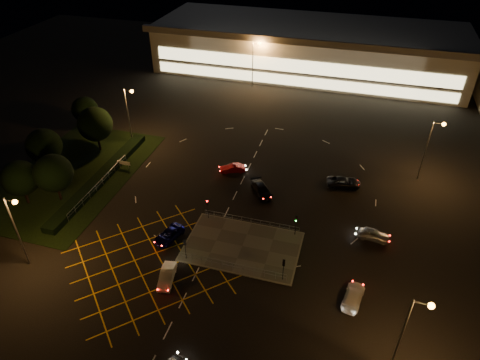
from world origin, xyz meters
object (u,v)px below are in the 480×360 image
(signal_ne, at_px, (296,221))
(car_right_silver, at_px, (373,234))
(signal_se, at_px, (284,266))
(car_far_dkgrey, at_px, (262,190))
(car_circ_red, at_px, (233,168))
(signal_sw, at_px, (185,245))
(car_approach_white, at_px, (353,296))
(signal_nw, at_px, (208,205))
(car_queue_white, at_px, (167,276))
(car_left_blue, at_px, (169,235))
(car_east_grey, at_px, (344,182))

(signal_ne, relative_size, car_right_silver, 0.74)
(signal_se, bearing_deg, car_far_dkgrey, -67.77)
(car_right_silver, xyz_separation_m, car_circ_red, (-21.87, 9.78, -0.08))
(signal_sw, xyz_separation_m, car_far_dkgrey, (5.65, 15.53, -1.65))
(signal_ne, xyz_separation_m, car_approach_white, (8.04, -8.70, -1.69))
(signal_se, distance_m, signal_nw, 14.41)
(car_queue_white, relative_size, car_right_silver, 0.99)
(signal_nw, relative_size, car_right_silver, 0.74)
(car_left_blue, height_order, car_far_dkgrey, car_far_dkgrey)
(car_east_grey, bearing_deg, car_left_blue, 119.75)
(signal_se, relative_size, signal_ne, 1.00)
(car_circ_red, bearing_deg, signal_nw, -21.42)
(signal_ne, distance_m, car_left_blue, 16.43)
(car_far_dkgrey, height_order, car_approach_white, car_far_dkgrey)
(signal_nw, xyz_separation_m, car_circ_red, (-0.13, 11.92, -1.73))
(signal_se, bearing_deg, signal_sw, 0.00)
(signal_sw, xyz_separation_m, car_east_grey, (17.13, 20.89, -1.65))
(signal_sw, relative_size, signal_ne, 1.00)
(signal_ne, bearing_deg, car_circ_red, 135.51)
(car_circ_red, height_order, car_east_grey, car_east_grey)
(car_circ_red, bearing_deg, car_right_silver, 43.85)
(car_queue_white, bearing_deg, signal_se, 5.18)
(car_circ_red, distance_m, car_east_grey, 17.29)
(car_right_silver, height_order, car_east_grey, car_right_silver)
(car_right_silver, bearing_deg, car_queue_white, 125.29)
(car_left_blue, xyz_separation_m, car_east_grey, (20.63, 18.08, 0.09))
(car_circ_red, relative_size, car_approach_white, 0.83)
(signal_se, xyz_separation_m, car_right_silver, (9.73, 10.13, -1.64))
(car_left_blue, relative_size, car_far_dkgrey, 0.90)
(signal_nw, bearing_deg, signal_sw, -90.00)
(car_queue_white, bearing_deg, car_approach_white, -2.83)
(car_far_dkgrey, bearing_deg, signal_nw, -162.81)
(signal_nw, relative_size, car_far_dkgrey, 0.63)
(car_east_grey, bearing_deg, signal_sw, 129.17)
(signal_nw, xyz_separation_m, signal_ne, (12.00, 0.00, 0.00))
(car_queue_white, bearing_deg, signal_ne, 31.36)
(car_queue_white, bearing_deg, signal_sw, 66.42)
(signal_nw, bearing_deg, car_circ_red, 90.64)
(signal_ne, bearing_deg, car_left_blue, -161.55)
(signal_ne, bearing_deg, signal_nw, 180.00)
(car_right_silver, height_order, car_circ_red, car_right_silver)
(signal_se, distance_m, car_circ_red, 23.38)
(signal_ne, relative_size, car_approach_white, 0.67)
(signal_se, bearing_deg, car_approach_white, 174.90)
(signal_sw, height_order, car_east_grey, signal_sw)
(signal_sw, distance_m, car_queue_white, 4.18)
(signal_ne, distance_m, car_circ_red, 17.10)
(car_left_blue, distance_m, car_circ_red, 17.42)
(car_queue_white, height_order, car_left_blue, car_queue_white)
(car_east_grey, bearing_deg, car_queue_white, 132.42)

